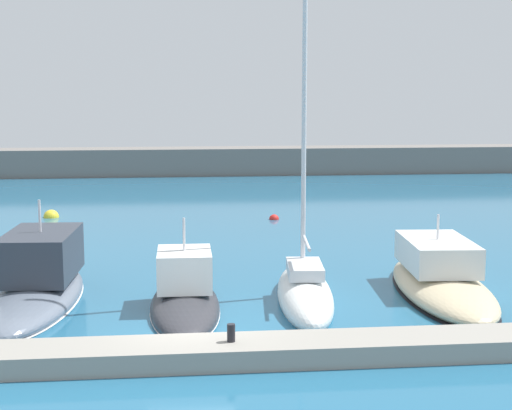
% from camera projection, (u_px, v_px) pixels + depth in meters
% --- Properties ---
extents(ground_plane, '(120.00, 120.00, 0.00)m').
position_uv_depth(ground_plane, '(191.00, 340.00, 20.78)').
color(ground_plane, '#236084').
extents(dock_pier, '(23.21, 1.55, 0.54)m').
position_uv_depth(dock_pier, '(192.00, 353.00, 18.91)').
color(dock_pier, gray).
rests_on(dock_pier, ground_plane).
extents(breakwater_seawall, '(108.00, 3.30, 2.12)m').
position_uv_depth(breakwater_seawall, '(179.00, 161.00, 61.27)').
color(breakwater_seawall, slate).
rests_on(breakwater_seawall, ground_plane).
extents(motorboat_slate_second, '(3.07, 8.23, 3.49)m').
position_uv_depth(motorboat_slate_second, '(38.00, 283.00, 24.55)').
color(motorboat_slate_second, slate).
rests_on(motorboat_slate_second, ground_plane).
extents(motorboat_charcoal_third, '(2.19, 6.60, 3.17)m').
position_uv_depth(motorboat_charcoal_third, '(185.00, 298.00, 23.64)').
color(motorboat_charcoal_third, '#2D2D33').
rests_on(motorboat_charcoal_third, ground_plane).
extents(sailboat_white_fourth, '(2.29, 6.90, 14.45)m').
position_uv_depth(sailboat_white_fourth, '(305.00, 290.00, 24.34)').
color(sailboat_white_fourth, white).
rests_on(sailboat_white_fourth, ground_plane).
extents(motorboat_sand_fifth, '(3.31, 8.44, 2.81)m').
position_uv_depth(motorboat_sand_fifth, '(440.00, 279.00, 25.44)').
color(motorboat_sand_fifth, beige).
rests_on(motorboat_sand_fifth, ground_plane).
extents(mooring_buoy_yellow, '(0.81, 0.81, 0.81)m').
position_uv_depth(mooring_buoy_yellow, '(51.00, 217.00, 40.80)').
color(mooring_buoy_yellow, yellow).
rests_on(mooring_buoy_yellow, ground_plane).
extents(mooring_buoy_red, '(0.52, 0.52, 0.52)m').
position_uv_depth(mooring_buoy_red, '(274.00, 219.00, 40.18)').
color(mooring_buoy_red, red).
rests_on(mooring_buoy_red, ground_plane).
extents(dock_bollard, '(0.20, 0.20, 0.44)m').
position_uv_depth(dock_bollard, '(231.00, 333.00, 18.93)').
color(dock_bollard, black).
rests_on(dock_bollard, dock_pier).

